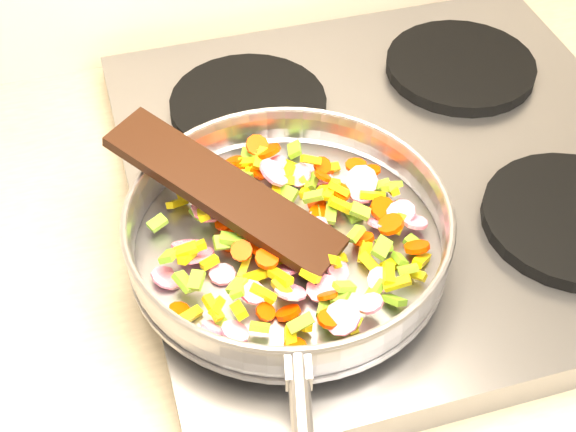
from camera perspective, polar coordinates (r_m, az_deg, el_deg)
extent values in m
cube|color=#939399|center=(0.93, 7.72, 2.86)|extent=(0.60, 0.60, 0.04)
cylinder|color=black|center=(0.79, 2.19, -4.34)|extent=(0.19, 0.19, 0.02)
cylinder|color=black|center=(0.89, 19.61, -0.20)|extent=(0.19, 0.19, 0.02)
cylinder|color=black|center=(0.98, -2.84, 7.91)|extent=(0.19, 0.19, 0.02)
cylinder|color=black|center=(1.07, 12.16, 10.36)|extent=(0.19, 0.19, 0.02)
cylinder|color=#9E9EA5|center=(0.80, 0.00, -2.15)|extent=(0.32, 0.32, 0.01)
torus|color=#9E9EA5|center=(0.78, 0.00, -0.88)|extent=(0.35, 0.35, 0.05)
torus|color=#9E9EA5|center=(0.76, 0.00, 0.21)|extent=(0.32, 0.32, 0.01)
cube|color=#9E9EA5|center=(0.67, 0.72, -10.85)|extent=(0.03, 0.03, 0.02)
cube|color=#6DA725|center=(0.80, -3.58, 0.63)|extent=(0.02, 0.02, 0.01)
cube|color=#D7BD0B|center=(0.73, -1.80, -5.52)|extent=(0.03, 0.02, 0.02)
cylinder|color=#F43600|center=(0.78, 9.16, -2.19)|extent=(0.04, 0.03, 0.02)
cylinder|color=#F43600|center=(0.81, 6.80, 0.50)|extent=(0.03, 0.03, 0.02)
cube|color=#6DA725|center=(0.80, -4.38, 0.54)|extent=(0.02, 0.02, 0.01)
cylinder|color=#F43600|center=(0.86, 2.46, 3.61)|extent=(0.02, 0.02, 0.02)
cube|color=#6DA725|center=(0.81, -6.29, 0.47)|extent=(0.02, 0.02, 0.01)
cube|color=#D7BD0B|center=(0.87, -2.94, 3.84)|extent=(0.02, 0.01, 0.01)
cylinder|color=#F43600|center=(0.87, -2.21, 5.05)|extent=(0.03, 0.03, 0.02)
cube|color=#D7BD0B|center=(0.77, -3.13, -3.62)|extent=(0.02, 0.03, 0.02)
cube|color=#6DA725|center=(0.85, 1.72, 2.50)|extent=(0.02, 0.03, 0.01)
cube|color=#D7BD0B|center=(0.77, 8.93, -4.07)|extent=(0.02, 0.02, 0.01)
cylinder|color=#E11661|center=(0.78, -6.54, -2.81)|extent=(0.04, 0.04, 0.02)
cube|color=#6DA725|center=(0.85, 6.61, 2.13)|extent=(0.02, 0.02, 0.01)
cube|color=#6DA725|center=(0.81, 3.05, 0.16)|extent=(0.02, 0.03, 0.01)
cube|color=#D7BD0B|center=(0.74, -0.47, -5.11)|extent=(0.02, 0.02, 0.01)
cylinder|color=#F43600|center=(0.71, 0.51, -9.27)|extent=(0.03, 0.03, 0.01)
cube|color=#6DA725|center=(0.88, -2.92, 4.24)|extent=(0.02, 0.03, 0.02)
cube|color=#6DA725|center=(0.74, -6.54, -4.56)|extent=(0.02, 0.02, 0.01)
cylinder|color=#F43600|center=(0.76, -3.32, -2.48)|extent=(0.03, 0.03, 0.02)
cylinder|color=#E11661|center=(0.75, 2.48, -5.17)|extent=(0.04, 0.04, 0.01)
cylinder|color=#F43600|center=(0.87, -3.87, 3.84)|extent=(0.03, 0.03, 0.01)
cylinder|color=#F43600|center=(0.83, -2.52, 1.44)|extent=(0.04, 0.04, 0.02)
cylinder|color=#E11661|center=(0.81, 9.03, -0.43)|extent=(0.04, 0.03, 0.01)
cube|color=#6DA725|center=(0.80, -1.87, -1.31)|extent=(0.02, 0.02, 0.01)
cube|color=#D7BD0B|center=(0.77, 3.23, -2.89)|extent=(0.01, 0.03, 0.02)
cylinder|color=#F43600|center=(0.79, -4.14, -1.67)|extent=(0.03, 0.03, 0.02)
cube|color=#6DA725|center=(0.74, -3.62, -5.00)|extent=(0.02, 0.02, 0.01)
cube|color=#D7BD0B|center=(0.86, 0.94, 3.15)|extent=(0.01, 0.02, 0.01)
cube|color=#D7BD0B|center=(0.72, -3.50, -6.72)|extent=(0.01, 0.02, 0.02)
cube|color=#6DA725|center=(0.80, 5.16, 0.35)|extent=(0.02, 0.02, 0.01)
cylinder|color=#E11661|center=(0.81, 2.42, -0.53)|extent=(0.04, 0.05, 0.02)
cube|color=#6DA725|center=(0.84, -1.16, 1.34)|extent=(0.02, 0.02, 0.01)
cube|color=#D7BD0B|center=(0.80, 7.89, -0.56)|extent=(0.02, 0.02, 0.02)
cube|color=#6DA725|center=(0.82, -4.22, 1.71)|extent=(0.03, 0.02, 0.02)
cube|color=#6DA725|center=(0.77, 6.68, -2.25)|extent=(0.03, 0.03, 0.01)
cube|color=#D7BD0B|center=(0.83, 3.66, 1.67)|extent=(0.01, 0.02, 0.01)
cube|color=#6DA725|center=(0.77, -8.43, -2.80)|extent=(0.02, 0.02, 0.02)
cylinder|color=#F43600|center=(0.83, -3.62, 2.30)|extent=(0.03, 0.03, 0.01)
cube|color=#D7BD0B|center=(0.77, -1.67, -1.68)|extent=(0.02, 0.01, 0.01)
cylinder|color=#E11661|center=(0.71, 3.87, -7.22)|extent=(0.04, 0.05, 0.02)
cube|color=#D7BD0B|center=(0.76, -2.20, -4.24)|extent=(0.03, 0.01, 0.01)
cube|color=#D7BD0B|center=(0.84, 1.24, 1.80)|extent=(0.02, 0.02, 0.01)
cube|color=#D7BD0B|center=(0.77, 0.87, -2.45)|extent=(0.02, 0.02, 0.02)
cylinder|color=#E11661|center=(0.86, 2.30, 2.69)|extent=(0.04, 0.04, 0.01)
cube|color=#D7BD0B|center=(0.85, 1.62, 4.01)|extent=(0.02, 0.01, 0.02)
cylinder|color=#E11661|center=(0.85, 0.82, 2.93)|extent=(0.03, 0.03, 0.02)
cylinder|color=#F43600|center=(0.77, -1.90, -1.92)|extent=(0.03, 0.04, 0.03)
cube|color=#D7BD0B|center=(0.82, -5.12, 0.33)|extent=(0.02, 0.02, 0.02)
cube|color=#6DA725|center=(0.86, -3.15, 3.01)|extent=(0.02, 0.02, 0.01)
cylinder|color=#F43600|center=(0.78, -0.84, -0.76)|extent=(0.02, 0.02, 0.02)
cube|color=#D7BD0B|center=(0.87, 3.04, 3.44)|extent=(0.02, 0.01, 0.01)
cube|color=#6DA725|center=(0.88, 0.46, 4.76)|extent=(0.02, 0.02, 0.01)
cube|color=#D7BD0B|center=(0.73, 0.89, -7.82)|extent=(0.02, 0.02, 0.02)
cube|color=#D7BD0B|center=(0.72, 0.17, -8.72)|extent=(0.02, 0.03, 0.01)
cube|color=#6DA725|center=(0.79, 6.82, -2.09)|extent=(0.01, 0.02, 0.02)
cube|color=#D7BD0B|center=(0.84, -0.43, 2.60)|extent=(0.03, 0.01, 0.02)
cube|color=#D7BD0B|center=(0.77, -7.19, -2.86)|extent=(0.02, 0.02, 0.02)
cube|color=#D7BD0B|center=(0.83, 2.43, 1.72)|extent=(0.02, 0.02, 0.01)
cube|color=#D7BD0B|center=(0.82, -4.29, -0.01)|extent=(0.03, 0.02, 0.02)
cube|color=#D7BD0B|center=(0.81, 3.76, 0.78)|extent=(0.03, 0.02, 0.02)
cube|color=#D7BD0B|center=(0.83, -0.92, 1.59)|extent=(0.02, 0.03, 0.02)
cube|color=#D7BD0B|center=(0.84, -6.28, 2.77)|extent=(0.02, 0.02, 0.02)
cube|color=#6DA725|center=(0.73, -4.45, -7.95)|extent=(0.02, 0.02, 0.02)
cube|color=#D7BD0B|center=(0.79, 1.96, -2.24)|extent=(0.02, 0.01, 0.02)
cube|color=#6DA725|center=(0.83, 7.60, 0.36)|extent=(0.02, 0.02, 0.01)
cube|color=#D7BD0B|center=(0.77, -7.25, -2.41)|extent=(0.02, 0.01, 0.01)
cylinder|color=#F43600|center=(0.75, -1.50, -3.02)|extent=(0.03, 0.03, 0.01)
cylinder|color=#F43600|center=(0.84, 2.51, 2.84)|extent=(0.02, 0.03, 0.02)
cylinder|color=#E11661|center=(0.79, -7.19, -2.04)|extent=(0.04, 0.04, 0.02)
cylinder|color=#E11661|center=(0.73, 5.87, -6.20)|extent=(0.03, 0.03, 0.01)
cylinder|color=#E11661|center=(0.72, -5.34, -7.90)|extent=(0.02, 0.03, 0.03)
cylinder|color=#E11661|center=(0.84, 5.26, 2.51)|extent=(0.04, 0.03, 0.03)
cube|color=#D7BD0B|center=(0.78, 1.94, -0.92)|extent=(0.02, 0.02, 0.01)
cube|color=#6DA725|center=(0.77, -3.98, -1.64)|extent=(0.03, 0.02, 0.01)
cube|color=#D7BD0B|center=(0.78, 7.33, -3.46)|extent=(0.03, 0.02, 0.02)
cube|color=#D7BD0B|center=(0.77, -6.69, -2.26)|extent=(0.03, 0.01, 0.01)
cube|color=#6DA725|center=(0.82, -4.11, 1.25)|extent=(0.02, 0.01, 0.01)
cylinder|color=#E11661|center=(0.77, -8.56, -4.37)|extent=(0.04, 0.04, 0.02)
cube|color=#D7BD0B|center=(0.83, 7.41, 1.92)|extent=(0.01, 0.02, 0.02)
cube|color=#D7BD0B|center=(0.73, 4.50, -7.65)|extent=(0.01, 0.02, 0.02)
cylinder|color=#F43600|center=(0.82, 3.75, 1.73)|extent=(0.03, 0.03, 0.02)
cube|color=#D7BD0B|center=(0.82, 3.62, 1.96)|extent=(0.02, 0.02, 0.02)
cube|color=#6DA725|center=(0.75, 6.23, -5.24)|extent=(0.02, 0.02, 0.02)
cylinder|color=#F43600|center=(0.87, -3.63, 3.61)|extent=(0.03, 0.03, 0.01)
cube|color=#6DA725|center=(0.78, 4.83, -1.28)|extent=(0.02, 0.02, 0.02)
cube|color=#6DA725|center=(0.81, -9.28, -0.49)|extent=(0.02, 0.02, 0.01)
cube|color=#D7BD0B|center=(0.78, 9.47, -3.10)|extent=(0.03, 0.02, 0.02)
cylinder|color=#E11661|center=(0.77, 3.54, -3.78)|extent=(0.03, 0.03, 0.02)
cylinder|color=#F43600|center=(0.86, -1.42, 4.63)|extent=(0.03, 0.03, 0.02)
cube|color=#6DA725|center=(0.72, 3.01, -7.29)|extent=(0.02, 0.02, 0.02)
cylinder|color=#E11661|center=(0.81, 6.55, -0.58)|extent=(0.03, 0.03, 0.02)
cube|color=#D7BD0B|center=(0.86, -1.95, 4.10)|extent=(0.02, 0.03, 0.01)
cylinder|color=#E11661|center=(0.83, 7.63, 0.60)|extent=(0.04, 0.03, 0.02)
cube|color=#6DA725|center=(0.84, -3.47, 2.17)|extent=(0.03, 0.02, 0.02)
cylinder|color=#F43600|center=(0.86, 5.99, 3.27)|extent=(0.02, 0.02, 0.01)
cube|color=#D7BD0B|center=(0.77, 5.87, -3.35)|extent=(0.02, 0.03, 0.02)
cylinder|color=#F43600|center=(0.80, -4.45, -0.20)|extent=(0.03, 0.04, 0.03)
cylinder|color=#E11661|center=(0.73, -2.53, -5.44)|extent=(0.03, 0.04, 0.02)
cube|color=#6DA725|center=(0.78, 7.95, -3.06)|extent=(0.01, 0.02, 0.02)
cube|color=#D7BD0B|center=(0.78, 3.09, -1.53)|extent=(0.02, 0.02, 0.01)
cube|color=#6DA725|center=(0.73, 2.55, -6.51)|extent=(0.02, 0.02, 0.01)
cube|color=#6DA725|center=(0.83, 7.40, 2.11)|extent=(0.02, 0.02, 0.02)
cube|color=#6DA725|center=(0.73, 3.83, -5.63)|extent=(0.03, 0.03, 0.01)
cube|color=#6DA725|center=(0.80, 8.99, -1.96)|extent=(0.02, 0.02, 0.01)
cube|color=#D7BD0B|center=(0.87, 0.23, 3.57)|extent=(0.02, 0.02, 0.02)
cube|color=#6DA725|center=(0.83, -2.31, 1.45)|extent=(0.02, 0.02, 0.01)
cylinder|color=#F43600|center=(0.74, 0.00, -6.89)|extent=(0.03, 0.03, 0.02)
cylinder|color=#E11661|center=(0.86, -0.96, 3.66)|extent=(0.03, 0.03, 0.02)
cube|color=#6DA725|center=(0.87, -2.22, 4.54)|extent=(0.02, 0.02, 0.02)
cube|color=#D7BD0B|center=(0.78, 5.49, -2.60)|extent=(0.02, 0.02, 0.02)
cylinder|color=#F43600|center=(0.85, 4.86, 3.61)|extent=(0.03, 0.03, 0.01)
cube|color=#D7BD0B|center=(0.79, -6.02, 0.14)|extent=(0.01, 0.02, 0.01)
cube|color=#D7BD0B|center=(0.87, -2.70, 3.50)|extent=(0.01, 0.02, 0.02)
cylinder|color=#F43600|center=(0.87, 2.64, 3.50)|extent=(0.03, 0.03, 0.02)
cylinder|color=#F43600|center=(0.73, 2.84, -5.67)|extent=(0.03, 0.02, 0.02)
cube|color=#6DA725|center=(0.76, 8.52, -3.75)|extent=(0.02, 0.01, 0.01)
cylinder|color=#F43600|center=(0.73, -1.60, -6.82)|extent=(0.03, 0.03, 0.01)
cube|color=#D7BD0B|center=(0.74, 7.78, -4.75)|extent=(0.03, 0.01, 0.02)
cylinder|color=#F43600|center=(0.83, 2.06, 0.92)|extent=(0.03, 0.03, 0.01)
cylinder|color=#E11661|center=(0.78, 0.39, -2.54)|extent=(0.04, 0.03, 0.02)
cube|color=#6DA725|center=(0.85, 1.31, 2.59)|extent=(0.02, 0.02, 0.02)
cube|color=#D7BD0B|center=(0.78, -2.76, -1.28)|extent=(0.03, 0.02, 0.01)
cube|color=#D7BD0B|center=(0.78, -0.84, -3.23)|extent=(0.03, 0.02, 0.02)
cylinder|color=#F43600|center=(0.80, 7.31, -0.58)|extent=(0.03, 0.03, 0.02)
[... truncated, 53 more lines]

